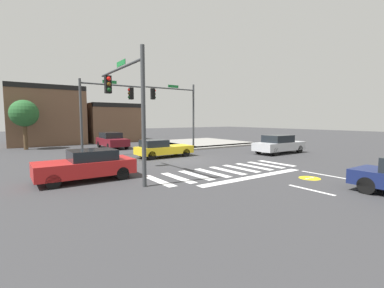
{
  "coord_description": "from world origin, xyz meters",
  "views": [
    {
      "loc": [
        -10.03,
        -15.44,
        2.86
      ],
      "look_at": [
        0.96,
        0.27,
        1.07
      ],
      "focal_mm": 25.04,
      "sensor_mm": 36.0,
      "label": 1
    }
  ],
  "objects_px": {
    "car_maroon": "(112,140)",
    "traffic_signal_southwest": "(125,94)",
    "car_red": "(87,165)",
    "traffic_signal_northwest": "(104,103)",
    "car_silver": "(279,144)",
    "roadside_tree": "(24,114)",
    "traffic_signal_northeast": "(177,105)",
    "car_yellow": "(162,148)"
  },
  "relations": [
    {
      "from": "traffic_signal_northwest",
      "to": "traffic_signal_southwest",
      "type": "height_order",
      "value": "traffic_signal_southwest"
    },
    {
      "from": "traffic_signal_northwest",
      "to": "roadside_tree",
      "type": "xyz_separation_m",
      "value": [
        -4.85,
        8.54,
        -0.73
      ]
    },
    {
      "from": "traffic_signal_northwest",
      "to": "car_yellow",
      "type": "bearing_deg",
      "value": -46.0
    },
    {
      "from": "traffic_signal_northwest",
      "to": "roadside_tree",
      "type": "relative_size",
      "value": 1.26
    },
    {
      "from": "traffic_signal_northwest",
      "to": "traffic_signal_northeast",
      "type": "relative_size",
      "value": 0.95
    },
    {
      "from": "car_red",
      "to": "car_silver",
      "type": "bearing_deg",
      "value": -176.2
    },
    {
      "from": "car_yellow",
      "to": "traffic_signal_southwest",
      "type": "bearing_deg",
      "value": -132.23
    },
    {
      "from": "car_red",
      "to": "traffic_signal_southwest",
      "type": "bearing_deg",
      "value": 157.95
    },
    {
      "from": "car_maroon",
      "to": "car_silver",
      "type": "height_order",
      "value": "car_silver"
    },
    {
      "from": "traffic_signal_northwest",
      "to": "traffic_signal_southwest",
      "type": "xyz_separation_m",
      "value": [
        -1.64,
        -8.6,
        -0.06
      ]
    },
    {
      "from": "traffic_signal_southwest",
      "to": "car_yellow",
      "type": "distance_m",
      "value": 7.92
    },
    {
      "from": "traffic_signal_northwest",
      "to": "traffic_signal_southwest",
      "type": "distance_m",
      "value": 8.76
    },
    {
      "from": "traffic_signal_northwest",
      "to": "car_silver",
      "type": "height_order",
      "value": "traffic_signal_northwest"
    },
    {
      "from": "traffic_signal_northwest",
      "to": "car_silver",
      "type": "bearing_deg",
      "value": -29.29
    },
    {
      "from": "traffic_signal_northeast",
      "to": "roadside_tree",
      "type": "height_order",
      "value": "traffic_signal_northeast"
    },
    {
      "from": "traffic_signal_northeast",
      "to": "roadside_tree",
      "type": "xyz_separation_m",
      "value": [
        -11.78,
        8.0,
        -0.86
      ]
    },
    {
      "from": "traffic_signal_southwest",
      "to": "car_maroon",
      "type": "relative_size",
      "value": 1.27
    },
    {
      "from": "car_yellow",
      "to": "roadside_tree",
      "type": "distance_m",
      "value": 14.55
    },
    {
      "from": "car_red",
      "to": "roadside_tree",
      "type": "distance_m",
      "value": 16.74
    },
    {
      "from": "car_silver",
      "to": "car_red",
      "type": "bearing_deg",
      "value": 3.8
    },
    {
      "from": "traffic_signal_northwest",
      "to": "car_maroon",
      "type": "distance_m",
      "value": 6.59
    },
    {
      "from": "traffic_signal_northeast",
      "to": "car_yellow",
      "type": "xyz_separation_m",
      "value": [
        -3.75,
        -3.83,
        -3.55
      ]
    },
    {
      "from": "traffic_signal_northwest",
      "to": "car_silver",
      "type": "distance_m",
      "value": 14.45
    },
    {
      "from": "traffic_signal_northeast",
      "to": "car_red",
      "type": "xyz_separation_m",
      "value": [
        -10.26,
        -8.46,
        -3.5
      ]
    },
    {
      "from": "car_red",
      "to": "car_yellow",
      "type": "xyz_separation_m",
      "value": [
        6.51,
        4.63,
        -0.05
      ]
    },
    {
      "from": "traffic_signal_northwest",
      "to": "roadside_tree",
      "type": "distance_m",
      "value": 9.85
    },
    {
      "from": "traffic_signal_southwest",
      "to": "car_maroon",
      "type": "distance_m",
      "value": 14.75
    },
    {
      "from": "car_maroon",
      "to": "traffic_signal_southwest",
      "type": "bearing_deg",
      "value": -15.59
    },
    {
      "from": "roadside_tree",
      "to": "traffic_signal_northeast",
      "type": "bearing_deg",
      "value": -34.19
    },
    {
      "from": "car_red",
      "to": "car_maroon",
      "type": "bearing_deg",
      "value": -112.88
    },
    {
      "from": "car_silver",
      "to": "roadside_tree",
      "type": "relative_size",
      "value": 1.01
    },
    {
      "from": "traffic_signal_northeast",
      "to": "car_silver",
      "type": "height_order",
      "value": "traffic_signal_northeast"
    },
    {
      "from": "traffic_signal_southwest",
      "to": "roadside_tree",
      "type": "height_order",
      "value": "traffic_signal_southwest"
    },
    {
      "from": "car_silver",
      "to": "roadside_tree",
      "type": "height_order",
      "value": "roadside_tree"
    },
    {
      "from": "roadside_tree",
      "to": "traffic_signal_northwest",
      "type": "bearing_deg",
      "value": -60.41
    },
    {
      "from": "roadside_tree",
      "to": "traffic_signal_southwest",
      "type": "bearing_deg",
      "value": -79.39
    },
    {
      "from": "car_red",
      "to": "car_maroon",
      "type": "height_order",
      "value": "car_maroon"
    },
    {
      "from": "traffic_signal_southwest",
      "to": "car_maroon",
      "type": "height_order",
      "value": "traffic_signal_southwest"
    },
    {
      "from": "roadside_tree",
      "to": "car_red",
      "type": "bearing_deg",
      "value": -84.72
    },
    {
      "from": "car_silver",
      "to": "traffic_signal_northwest",
      "type": "bearing_deg",
      "value": -29.29
    },
    {
      "from": "traffic_signal_northwest",
      "to": "car_silver",
      "type": "relative_size",
      "value": 1.25
    },
    {
      "from": "traffic_signal_northwest",
      "to": "car_yellow",
      "type": "height_order",
      "value": "traffic_signal_northwest"
    }
  ]
}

